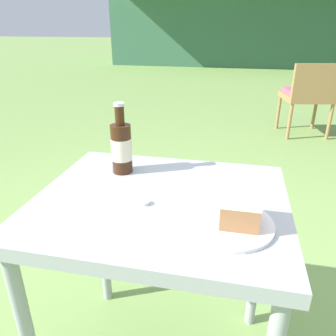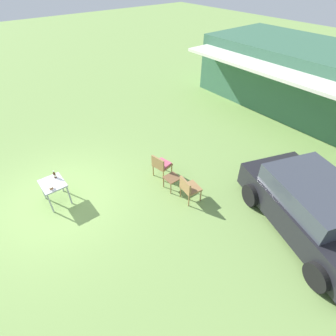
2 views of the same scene
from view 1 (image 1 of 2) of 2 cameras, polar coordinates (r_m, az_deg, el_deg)
cabin_building at (r=12.02m, az=19.59°, el=23.35°), size 10.13×5.49×2.61m
wicker_chair_cushioned at (r=3.94m, az=23.31°, el=11.89°), size 0.57×0.55×0.80m
patio_table at (r=0.99m, az=-1.24°, el=-9.70°), size 0.72×0.60×0.70m
cake_on_plate at (r=0.82m, az=11.35°, el=-8.22°), size 0.23×0.23×0.08m
cola_bottle_near at (r=1.08m, az=-8.11°, el=3.66°), size 0.07×0.07×0.23m
fork at (r=0.82m, az=5.12°, el=-9.78°), size 0.17×0.03×0.01m
loose_bottle_cap at (r=0.91m, az=-4.02°, el=-6.02°), size 0.03×0.03×0.01m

